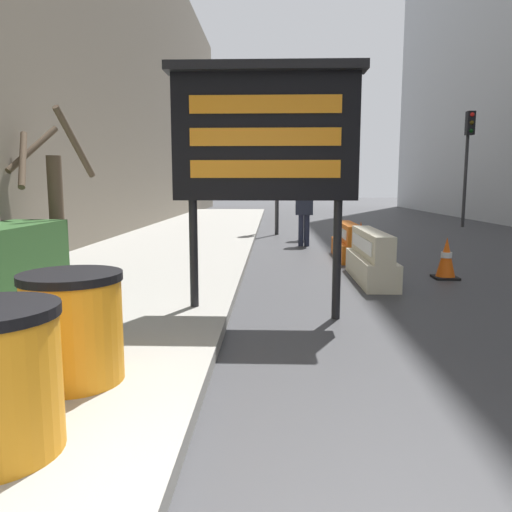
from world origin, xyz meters
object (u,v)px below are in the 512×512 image
message_board (265,136)px  jersey_barrier_cream (371,259)px  traffic_cone_near (361,235)px  traffic_cone_mid (446,259)px  jersey_barrier_orange_near (348,243)px  traffic_light_near_curb (277,129)px  traffic_cone_far (376,247)px  traffic_light_far_side (468,144)px  pedestrian_worker (304,208)px  barrel_drum_middle (73,327)px  pedestrian_passerby (304,207)px

message_board → jersey_barrier_cream: 3.43m
traffic_cone_near → traffic_cone_mid: size_ratio=0.95×
traffic_cone_near → jersey_barrier_orange_near: bearing=-107.8°
jersey_barrier_orange_near → traffic_light_near_curb: size_ratio=0.41×
jersey_barrier_cream → traffic_cone_far: 2.04m
message_board → traffic_light_far_side: bearing=61.1°
jersey_barrier_cream → jersey_barrier_orange_near: 2.50m
message_board → pedestrian_worker: 7.21m
message_board → pedestrian_worker: size_ratio=1.74×
traffic_light_near_curb → traffic_cone_mid: bearing=-69.1°
traffic_light_near_curb → barrel_drum_middle: bearing=-97.4°
barrel_drum_middle → pedestrian_passerby: pedestrian_passerby is taller
message_board → traffic_cone_near: 7.30m
traffic_cone_near → pedestrian_worker: pedestrian_worker is taller
barrel_drum_middle → traffic_cone_mid: (4.39, 4.91, -0.20)m
traffic_cone_near → pedestrian_worker: size_ratio=0.40×
pedestrian_worker → pedestrian_passerby: pedestrian_worker is taller
message_board → traffic_cone_far: bearing=63.2°
barrel_drum_middle → traffic_cone_near: bearing=67.8°
pedestrian_worker → traffic_light_far_side: bearing=-134.5°
barrel_drum_middle → traffic_light_far_side: traffic_light_far_side is taller
traffic_cone_near → traffic_light_near_curb: size_ratio=0.15×
jersey_barrier_cream → traffic_cone_near: bearing=82.3°
jersey_barrier_orange_near → traffic_light_far_side: (5.53, 8.21, 2.71)m
pedestrian_worker → traffic_cone_mid: bearing=117.4°
jersey_barrier_cream → traffic_light_near_curb: bearing=101.2°
traffic_cone_mid → pedestrian_passerby: size_ratio=0.44×
jersey_barrier_orange_near → message_board: bearing=-109.3°
barrel_drum_middle → message_board: message_board is taller
jersey_barrier_cream → jersey_barrier_orange_near: (0.00, 2.50, -0.03)m
message_board → jersey_barrier_orange_near: 5.48m
jersey_barrier_orange_near → traffic_light_near_curb: (-1.49, 5.05, 2.94)m
message_board → traffic_cone_near: bearing=71.1°
traffic_light_near_curb → jersey_barrier_orange_near: bearing=-73.5°
message_board → barrel_drum_middle: bearing=-120.9°
jersey_barrier_cream → message_board: bearing=-125.6°
traffic_cone_far → pedestrian_worker: pedestrian_worker is taller
barrel_drum_middle → traffic_light_near_curb: bearing=82.6°
message_board → traffic_light_far_side: size_ratio=0.69×
traffic_cone_far → pedestrian_worker: (-1.31, 2.70, 0.68)m
barrel_drum_middle → traffic_cone_near: size_ratio=1.21×
jersey_barrier_cream → pedestrian_worker: (-0.82, 4.67, 0.62)m
traffic_light_near_curb → message_board: bearing=-91.2°
barrel_drum_middle → traffic_light_near_curb: (1.59, 12.24, 2.73)m
jersey_barrier_cream → traffic_light_near_curb: (-1.49, 7.55, 2.91)m
traffic_cone_mid → pedestrian_passerby: bearing=109.3°
message_board → traffic_cone_mid: size_ratio=4.13×
traffic_cone_near → traffic_light_far_side: size_ratio=0.16×
barrel_drum_middle → jersey_barrier_orange_near: bearing=66.8°
traffic_cone_far → pedestrian_passerby: pedestrian_passerby is taller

